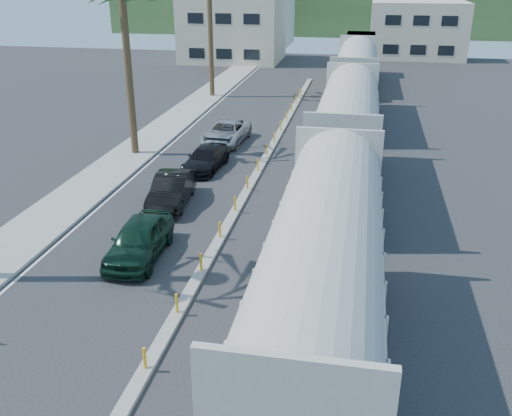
# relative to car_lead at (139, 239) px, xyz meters

# --- Properties ---
(sidewalk) EXTENTS (3.00, 90.00, 0.15)m
(sidewalk) POSITION_rel_car_lead_xyz_m (-5.69, 16.17, -0.73)
(sidewalk) COLOR gray
(sidewalk) RESTS_ON ground
(rails) EXTENTS (1.56, 100.00, 0.06)m
(rails) POSITION_rel_car_lead_xyz_m (7.81, 19.17, -0.78)
(rails) COLOR black
(rails) RESTS_ON ground
(median) EXTENTS (0.45, 60.00, 0.85)m
(median) POSITION_rel_car_lead_xyz_m (2.81, 11.13, -0.72)
(median) COLOR gray
(median) RESTS_ON ground
(lane_markings) EXTENTS (9.42, 90.00, 0.01)m
(lane_markings) POSITION_rel_car_lead_xyz_m (0.66, 16.17, -0.80)
(lane_markings) COLOR silver
(lane_markings) RESTS_ON ground
(freight_train) EXTENTS (3.00, 60.94, 5.85)m
(freight_train) POSITION_rel_car_lead_xyz_m (7.81, 14.21, 2.10)
(freight_train) COLOR #ACAA9E
(freight_train) RESTS_ON ground
(buildings) EXTENTS (38.00, 27.00, 10.00)m
(buildings) POSITION_rel_car_lead_xyz_m (-3.60, 62.83, 3.56)
(buildings) COLOR beige
(buildings) RESTS_ON ground
(car_lead) EXTENTS (2.31, 4.90, 1.61)m
(car_lead) POSITION_rel_car_lead_xyz_m (0.00, 0.00, 0.00)
(car_lead) COLOR black
(car_lead) RESTS_ON ground
(car_second) EXTENTS (2.49, 4.99, 1.55)m
(car_second) POSITION_rel_car_lead_xyz_m (-0.54, 5.70, -0.03)
(car_second) COLOR black
(car_second) RESTS_ON ground
(car_third) EXTENTS (2.55, 4.83, 1.32)m
(car_third) POSITION_rel_car_lead_xyz_m (-0.30, 11.24, -0.15)
(car_third) COLOR black
(car_third) RESTS_ON ground
(car_rear) EXTENTS (3.08, 5.57, 1.46)m
(car_rear) POSITION_rel_car_lead_xyz_m (-0.41, 16.79, -0.08)
(car_rear) COLOR #ABADB0
(car_rear) RESTS_ON ground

